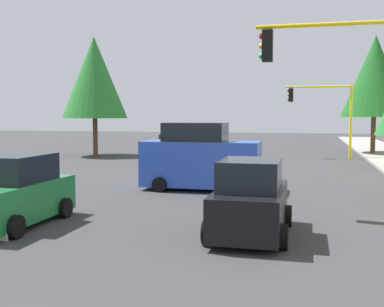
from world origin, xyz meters
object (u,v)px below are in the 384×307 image
delivery_van_blue (200,159)px  car_green (14,193)px  tree_opposite_side (94,78)px  traffic_signal_far_left (323,106)px  tree_roadside_far (375,76)px  traffic_signal_near_left (347,78)px  car_yellow (176,153)px  car_black (251,201)px

delivery_van_blue → car_green: bearing=-26.4°
tree_opposite_side → car_green: bearing=19.7°
tree_opposite_side → car_green: (21.40, 7.64, -4.96)m
traffic_signal_far_left → tree_roadside_far: bearing=135.9°
tree_opposite_side → tree_roadside_far: 21.36m
traffic_signal_near_left → delivery_van_blue: size_ratio=1.24×
delivery_van_blue → car_yellow: delivery_van_blue is taller
traffic_signal_near_left → car_yellow: 14.62m
traffic_signal_near_left → car_black: size_ratio=1.59×
car_green → car_black: bearing=93.7°
traffic_signal_near_left → tree_opposite_side: (-18.00, -16.74, 1.67)m
tree_opposite_side → car_black: bearing=34.2°
car_black → traffic_signal_far_left: bearing=174.1°
car_black → car_yellow: bearing=-157.2°
traffic_signal_far_left → car_yellow: traffic_signal_far_left is taller
delivery_van_blue → car_green: 8.27m
traffic_signal_near_left → delivery_van_blue: bearing=-126.4°
car_green → traffic_signal_far_left: bearing=159.0°
tree_opposite_side → car_green: tree_opposite_side is taller
tree_roadside_far → delivery_van_blue: tree_roadside_far is taller
tree_roadside_far → delivery_van_blue: (20.00, -9.18, -4.74)m
traffic_signal_far_left → tree_opposite_side: size_ratio=0.59×
traffic_signal_near_left → tree_opposite_side: bearing=-137.1°
tree_roadside_far → car_green: (27.40, -12.86, -5.13)m
tree_opposite_side → car_black: tree_opposite_side is taller
delivery_van_blue → car_yellow: 8.04m
tree_opposite_side → car_green: 23.26m
car_black → tree_opposite_side: bearing=-145.8°
traffic_signal_near_left → car_green: bearing=-69.5°
tree_opposite_side → car_yellow: (6.61, 8.19, -4.96)m
traffic_signal_near_left → car_black: (2.97, -2.50, -3.30)m
tree_opposite_side → tree_roadside_far: bearing=106.3°
tree_roadside_far → car_black: 28.16m
traffic_signal_near_left → tree_roadside_far: 24.36m
tree_roadside_far → car_yellow: tree_roadside_far is taller
traffic_signal_near_left → traffic_signal_far_left: traffic_signal_near_left is taller
delivery_van_blue → car_green: (7.40, -3.68, -0.39)m
traffic_signal_near_left → car_black: bearing=-40.1°
traffic_signal_far_left → car_yellow: (8.61, -8.44, -2.82)m
tree_opposite_side → delivery_van_blue: (14.00, 11.32, -4.58)m
car_green → car_yellow: 14.81m
delivery_van_blue → car_black: delivery_van_blue is taller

